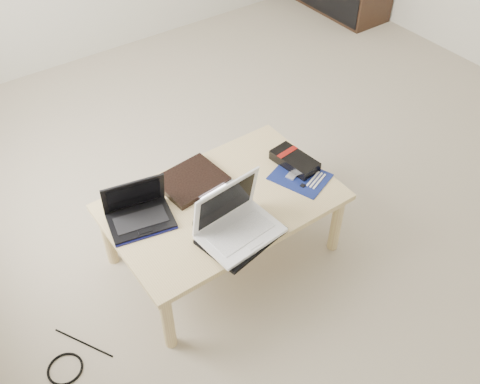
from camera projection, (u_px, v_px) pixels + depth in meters
ground at (288, 166)px, 3.36m from camera, size 4.00×4.00×0.00m
coffee_table at (223, 207)px, 2.60m from camera, size 1.10×0.70×0.40m
book at (191, 180)px, 2.65m from camera, size 0.33×0.28×0.03m
netbook at (139, 212)px, 2.45m from camera, size 0.33×0.27×0.21m
tablet at (220, 195)px, 2.59m from camera, size 0.24×0.19×0.01m
remote at (227, 181)px, 2.66m from camera, size 0.07×0.20×0.02m
neoprene_sleeve at (241, 236)px, 2.39m from camera, size 0.39×0.31×0.02m
white_laptop at (236, 223)px, 2.37m from camera, size 0.37×0.28×0.25m
motherboard at (300, 177)px, 2.69m from camera, size 0.30×0.33×0.01m
gpu_box at (295, 161)px, 2.74m from camera, size 0.15×0.26×0.06m
cable_coil at (203, 223)px, 2.45m from camera, size 0.13×0.13×0.01m
floor_cable_coil at (65, 369)px, 2.36m from camera, size 0.17×0.17×0.01m
floor_cable_trail at (84, 343)px, 2.46m from camera, size 0.16×0.28×0.01m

